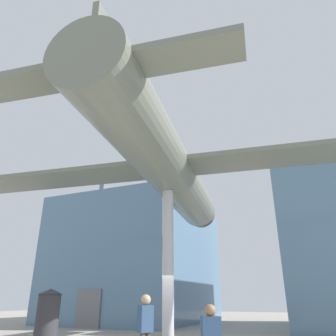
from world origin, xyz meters
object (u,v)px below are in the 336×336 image
object	(u,v)px
suspended_airplane	(169,170)
info_kiosk	(48,314)
support_pylon_central	(168,265)
visitor_person	(145,325)

from	to	relation	value
suspended_airplane	info_kiosk	distance (m)	8.14
support_pylon_central	visitor_person	bearing A→B (deg)	-77.52
visitor_person	info_kiosk	xyz separation A→B (m)	(-6.51, 3.45, 0.04)
support_pylon_central	info_kiosk	bearing A→B (deg)	176.08
support_pylon_central	info_kiosk	distance (m)	6.12
suspended_airplane	info_kiosk	size ratio (longest dim) A/B	10.26
support_pylon_central	visitor_person	world-z (taller)	support_pylon_central
support_pylon_central	suspended_airplane	distance (m)	3.92
info_kiosk	visitor_person	bearing A→B (deg)	-27.89
support_pylon_central	info_kiosk	world-z (taller)	support_pylon_central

